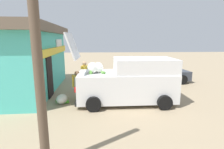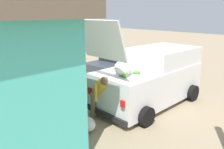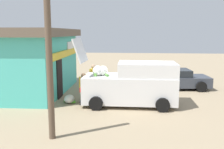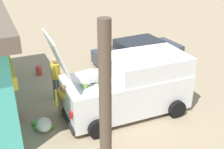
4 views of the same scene
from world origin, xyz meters
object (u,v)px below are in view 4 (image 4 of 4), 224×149
(delivery_van, at_px, (130,85))
(parked_sedan, at_px, (138,52))
(vendor_standing, at_px, (56,75))
(customer_bending, at_px, (64,97))
(unloaded_banana_pile, at_px, (44,125))
(paint_bucket, at_px, (39,70))

(delivery_van, distance_m, parked_sedan, 4.47)
(delivery_van, xyz_separation_m, parked_sedan, (3.79, -2.33, -0.44))
(parked_sedan, bearing_deg, vendor_standing, 112.97)
(customer_bending, relative_size, unloaded_banana_pile, 1.77)
(parked_sedan, distance_m, unloaded_banana_pile, 6.59)
(unloaded_banana_pile, relative_size, paint_bucket, 2.12)
(vendor_standing, height_order, unloaded_banana_pile, vendor_standing)
(customer_bending, height_order, unloaded_banana_pile, customer_bending)
(delivery_van, relative_size, paint_bucket, 11.84)
(unloaded_banana_pile, distance_m, paint_bucket, 4.31)
(unloaded_banana_pile, bearing_deg, vendor_standing, -24.82)
(delivery_van, distance_m, customer_bending, 2.27)
(vendor_standing, bearing_deg, delivery_van, -130.98)
(delivery_van, xyz_separation_m, unloaded_banana_pile, (-0.00, 3.04, -0.82))
(parked_sedan, xyz_separation_m, paint_bucket, (0.49, 4.83, -0.37))
(delivery_van, xyz_separation_m, customer_bending, (0.28, 2.25, -0.11))
(customer_bending, distance_m, unloaded_banana_pile, 1.10)
(parked_sedan, height_order, unloaded_banana_pile, parked_sedan)
(unloaded_banana_pile, bearing_deg, customer_bending, -70.38)
(vendor_standing, xyz_separation_m, customer_bending, (-1.60, 0.07, -0.07))
(vendor_standing, relative_size, paint_bucket, 4.21)
(unloaded_banana_pile, bearing_deg, parked_sedan, -54.76)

